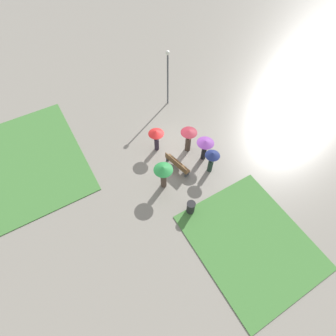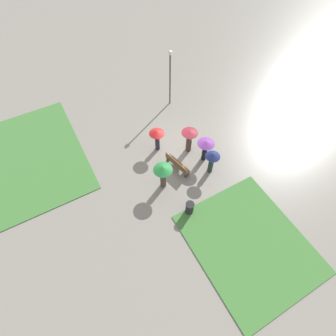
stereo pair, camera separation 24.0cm
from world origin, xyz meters
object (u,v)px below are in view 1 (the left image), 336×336
at_px(park_bench, 177,164).
at_px(crowd_person_purple, 205,145).
at_px(lamp_post, 168,72).
at_px(crowd_person_red, 156,135).
at_px(trash_bin, 191,208).
at_px(crowd_person_maroon, 189,137).
at_px(crowd_person_green, 163,172).
at_px(crowd_person_navy, 212,158).

height_order(park_bench, crowd_person_purple, crowd_person_purple).
xyz_separation_m(lamp_post, crowd_person_red, (-3.85, 3.16, -1.51)).
distance_m(trash_bin, crowd_person_maroon, 4.94).
relative_size(park_bench, trash_bin, 2.10).
height_order(park_bench, crowd_person_red, crowd_person_red).
height_order(trash_bin, crowd_person_maroon, crowd_person_maroon).
height_order(park_bench, crowd_person_green, crowd_person_green).
relative_size(park_bench, crowd_person_red, 1.09).
relative_size(lamp_post, crowd_person_navy, 2.46).
bearing_deg(park_bench, crowd_person_purple, -107.76).
relative_size(lamp_post, crowd_person_red, 2.45).
height_order(trash_bin, crowd_person_navy, crowd_person_navy).
relative_size(lamp_post, crowd_person_purple, 2.53).
bearing_deg(lamp_post, park_bench, 154.79).
height_order(lamp_post, trash_bin, lamp_post).
distance_m(crowd_person_red, crowd_person_purple, 3.33).
height_order(park_bench, lamp_post, lamp_post).
bearing_deg(crowd_person_navy, park_bench, -33.66).
xyz_separation_m(lamp_post, trash_bin, (-9.17, 3.81, -2.44)).
height_order(crowd_person_red, crowd_person_green, crowd_person_green).
bearing_deg(crowd_person_purple, lamp_post, 57.23).
xyz_separation_m(lamp_post, crowd_person_maroon, (-5.00, 1.30, -1.62)).
bearing_deg(crowd_person_navy, crowd_person_green, -7.95).
height_order(park_bench, crowd_person_navy, crowd_person_navy).
distance_m(park_bench, trash_bin, 3.31).
distance_m(park_bench, crowd_person_red, 2.38).
relative_size(crowd_person_purple, crowd_person_maroon, 0.93).
distance_m(trash_bin, crowd_person_purple, 4.32).
bearing_deg(crowd_person_maroon, crowd_person_navy, -14.54).
distance_m(lamp_post, crowd_person_maroon, 5.42).
height_order(crowd_person_red, crowd_person_purple, crowd_person_red).
distance_m(lamp_post, crowd_person_green, 8.12).
bearing_deg(park_bench, crowd_person_maroon, -69.07).
bearing_deg(lamp_post, trash_bin, 157.45).
height_order(lamp_post, crowd_person_green, lamp_post).
bearing_deg(crowd_person_red, lamp_post, 136.22).
xyz_separation_m(crowd_person_purple, crowd_person_green, (-0.56, 3.48, 0.14)).
bearing_deg(trash_bin, crowd_person_maroon, -30.96).
height_order(trash_bin, crowd_person_purple, crowd_person_purple).
bearing_deg(trash_bin, crowd_person_green, 10.89).
bearing_deg(crowd_person_maroon, crowd_person_red, -143.52).
relative_size(crowd_person_red, crowd_person_green, 0.92).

